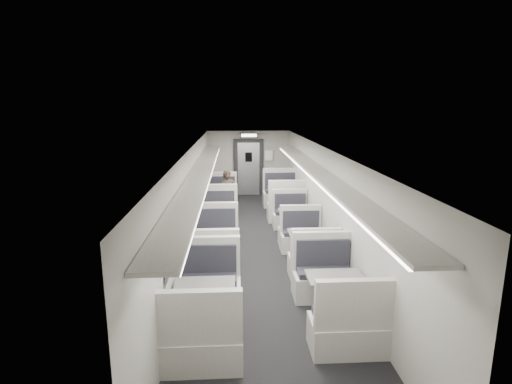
{
  "coord_description": "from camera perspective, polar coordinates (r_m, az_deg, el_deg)",
  "views": [
    {
      "loc": [
        -0.55,
        -8.72,
        3.35
      ],
      "look_at": [
        0.02,
        1.4,
        1.12
      ],
      "focal_mm": 28.0,
      "sensor_mm": 36.0,
      "label": 1
    }
  ],
  "objects": [
    {
      "name": "wall_notice",
      "position": [
        14.81,
        1.84,
        5.24
      ],
      "size": [
        0.32,
        0.02,
        0.4
      ],
      "primitive_type": "cube",
      "color": "white",
      "rests_on": "room"
    },
    {
      "name": "window_c",
      "position": [
        8.03,
        -9.83,
        -2.18
      ],
      "size": [
        0.02,
        1.18,
        0.84
      ],
      "primitive_type": "cube",
      "color": "black",
      "rests_on": "room"
    },
    {
      "name": "luggage_rack_right",
      "position": [
        8.73,
        8.71,
        2.83
      ],
      "size": [
        0.46,
        10.4,
        0.09
      ],
      "color": "#A9A79F",
      "rests_on": "room"
    },
    {
      "name": "window_a",
      "position": [
        12.32,
        -7.56,
        2.97
      ],
      "size": [
        0.02,
        1.18,
        0.84
      ],
      "primitive_type": "cube",
      "color": "black",
      "rests_on": "room"
    },
    {
      "name": "luggage_rack_left",
      "position": [
        8.57,
        -7.83,
        2.68
      ],
      "size": [
        0.46,
        10.4,
        0.09
      ],
      "color": "#A9A79F",
      "rests_on": "room"
    },
    {
      "name": "vestibule_door",
      "position": [
        14.84,
        -1.07,
        3.47
      ],
      "size": [
        1.1,
        0.13,
        2.1
      ],
      "color": "black",
      "rests_on": "room"
    },
    {
      "name": "booth_left_a",
      "position": [
        12.32,
        -5.23,
        -1.52
      ],
      "size": [
        1.08,
        2.2,
        1.17
      ],
      "color": "#A9A79F",
      "rests_on": "room"
    },
    {
      "name": "booth_right_c",
      "position": [
        8.74,
        7.26,
        -7.74
      ],
      "size": [
        0.97,
        1.96,
        1.05
      ],
      "color": "#A9A79F",
      "rests_on": "room"
    },
    {
      "name": "booth_right_b",
      "position": [
        10.4,
        5.5,
        -4.38
      ],
      "size": [
        0.97,
        1.97,
        1.05
      ],
      "color": "#A9A79F",
      "rests_on": "room"
    },
    {
      "name": "booth_right_a",
      "position": [
        12.55,
        3.96,
        -1.12
      ],
      "size": [
        1.15,
        2.33,
        1.25
      ],
      "color": "#A9A79F",
      "rests_on": "room"
    },
    {
      "name": "exit_sign",
      "position": [
        14.21,
        -1.01,
        8.11
      ],
      "size": [
        0.62,
        0.12,
        0.16
      ],
      "color": "black",
      "rests_on": "room"
    },
    {
      "name": "booth_left_d",
      "position": [
        6.23,
        -7.24,
        -16.07
      ],
      "size": [
        1.07,
        2.17,
        1.16
      ],
      "color": "#A9A79F",
      "rests_on": "room"
    },
    {
      "name": "window_b",
      "position": [
        10.16,
        -8.45,
        0.94
      ],
      "size": [
        0.02,
        1.18,
        0.84
      ],
      "primitive_type": "cube",
      "color": "black",
      "rests_on": "room"
    },
    {
      "name": "booth_left_b",
      "position": [
        10.46,
        -5.57,
        -4.16
      ],
      "size": [
        1.03,
        2.09,
        1.12
      ],
      "color": "#A9A79F",
      "rests_on": "room"
    },
    {
      "name": "passenger",
      "position": [
        12.07,
        -4.04,
        -0.22
      ],
      "size": [
        0.56,
        0.41,
        1.42
      ],
      "primitive_type": "imported",
      "rotation": [
        0.0,
        0.0,
        0.14
      ],
      "color": "black",
      "rests_on": "room"
    },
    {
      "name": "booth_left_c",
      "position": [
        8.43,
        -6.13,
        -8.22
      ],
      "size": [
        1.07,
        2.16,
        1.16
      ],
      "color": "#A9A79F",
      "rests_on": "room"
    },
    {
      "name": "booth_right_d",
      "position": [
        6.58,
        11.15,
        -14.61
      ],
      "size": [
        1.06,
        2.15,
        1.15
      ],
      "color": "#A9A79F",
      "rests_on": "room"
    },
    {
      "name": "room",
      "position": [
        9.0,
        0.38,
        -1.4
      ],
      "size": [
        3.24,
        12.24,
        2.64
      ],
      "color": "black",
      "rests_on": "ground"
    },
    {
      "name": "window_d",
      "position": [
        5.94,
        -12.19,
        -7.52
      ],
      "size": [
        0.02,
        1.18,
        0.84
      ],
      "primitive_type": "cube",
      "color": "black",
      "rests_on": "room"
    }
  ]
}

